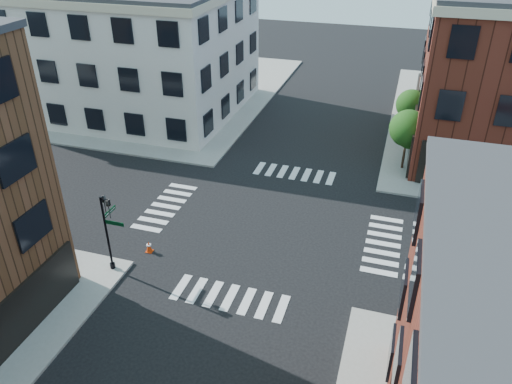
{
  "coord_description": "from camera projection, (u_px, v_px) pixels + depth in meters",
  "views": [
    {
      "loc": [
        6.93,
        -24.81,
        17.29
      ],
      "look_at": [
        -0.62,
        -0.56,
        2.5
      ],
      "focal_mm": 35.0,
      "sensor_mm": 36.0,
      "label": 1
    }
  ],
  "objects": [
    {
      "name": "ground",
      "position": [
        268.0,
        224.0,
        30.95
      ],
      "size": [
        120.0,
        120.0,
        0.0
      ],
      "primitive_type": "plane",
      "color": "black",
      "rests_on": "ground"
    },
    {
      "name": "sidewalk_nw",
      "position": [
        135.0,
        87.0,
        53.64
      ],
      "size": [
        30.0,
        30.0,
        0.15
      ],
      "primitive_type": "cube",
      "color": "gray",
      "rests_on": "ground"
    },
    {
      "name": "building_nw",
      "position": [
        120.0,
        49.0,
        46.27
      ],
      "size": [
        22.0,
        16.0,
        11.0
      ],
      "primitive_type": "cube",
      "color": "silver",
      "rests_on": "ground"
    },
    {
      "name": "tree_near",
      "position": [
        409.0,
        130.0,
        35.65
      ],
      "size": [
        2.69,
        2.69,
        4.49
      ],
      "color": "black",
      "rests_on": "ground"
    },
    {
      "name": "tree_far",
      "position": [
        412.0,
        106.0,
        40.74
      ],
      "size": [
        2.43,
        2.43,
        4.07
      ],
      "color": "black",
      "rests_on": "ground"
    },
    {
      "name": "signal_pole",
      "position": [
        108.0,
        225.0,
        25.73
      ],
      "size": [
        1.29,
        1.24,
        4.6
      ],
      "color": "black",
      "rests_on": "ground"
    },
    {
      "name": "traffic_cone",
      "position": [
        149.0,
        247.0,
        28.34
      ],
      "size": [
        0.39,
        0.39,
        0.7
      ],
      "rotation": [
        0.0,
        0.0,
        0.03
      ],
      "color": "red",
      "rests_on": "ground"
    }
  ]
}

